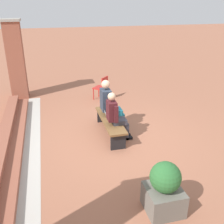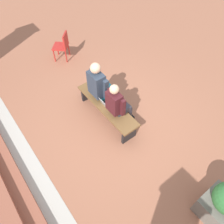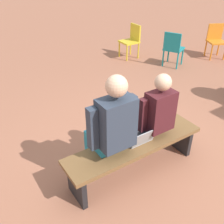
{
  "view_description": "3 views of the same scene",
  "coord_description": "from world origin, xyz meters",
  "px_view_note": "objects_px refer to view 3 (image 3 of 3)",
  "views": [
    {
      "loc": [
        -5.78,
        1.59,
        3.33
      ],
      "look_at": [
        0.44,
        0.0,
        0.56
      ],
      "focal_mm": 42.0,
      "sensor_mm": 36.0,
      "label": 1
    },
    {
      "loc": [
        -2.42,
        2.02,
        4.12
      ],
      "look_at": [
        -0.1,
        0.24,
        0.64
      ],
      "focal_mm": 35.0,
      "sensor_mm": 36.0,
      "label": 2
    },
    {
      "loc": [
        1.87,
        2.02,
        2.41
      ],
      "look_at": [
        0.63,
        0.12,
        1.02
      ],
      "focal_mm": 42.0,
      "sensor_mm": 36.0,
      "label": 3
    }
  ],
  "objects_px": {
    "laptop": "(139,139)",
    "plastic_chair_far_left": "(132,39)",
    "bench": "(135,149)",
    "person_adult": "(110,128)",
    "plastic_chair_foreground": "(216,39)",
    "plastic_chair_near_bench_left": "(173,47)",
    "person_student": "(153,116)"
  },
  "relations": [
    {
      "from": "person_adult",
      "to": "plastic_chair_foreground",
      "type": "distance_m",
      "value": 5.17
    },
    {
      "from": "bench",
      "to": "person_adult",
      "type": "bearing_deg",
      "value": -13.13
    },
    {
      "from": "person_adult",
      "to": "plastic_chair_far_left",
      "type": "bearing_deg",
      "value": -130.04
    },
    {
      "from": "laptop",
      "to": "plastic_chair_far_left",
      "type": "height_order",
      "value": "plastic_chair_far_left"
    },
    {
      "from": "person_student",
      "to": "plastic_chair_near_bench_left",
      "type": "bearing_deg",
      "value": -138.76
    },
    {
      "from": "plastic_chair_near_bench_left",
      "to": "plastic_chair_far_left",
      "type": "bearing_deg",
      "value": -68.72
    },
    {
      "from": "laptop",
      "to": "plastic_chair_foreground",
      "type": "height_order",
      "value": "plastic_chair_foreground"
    },
    {
      "from": "person_adult",
      "to": "plastic_chair_near_bench_left",
      "type": "xyz_separation_m",
      "value": [
        -3.25,
        -2.3,
        -0.27
      ]
    },
    {
      "from": "plastic_chair_far_left",
      "to": "person_adult",
      "type": "bearing_deg",
      "value": 49.96
    },
    {
      "from": "plastic_chair_foreground",
      "to": "plastic_chair_far_left",
      "type": "bearing_deg",
      "value": -32.58
    },
    {
      "from": "plastic_chair_foreground",
      "to": "plastic_chair_near_bench_left",
      "type": "bearing_deg",
      "value": -4.15
    },
    {
      "from": "person_adult",
      "to": "plastic_chair_far_left",
      "type": "xyz_separation_m",
      "value": [
        -2.83,
        -3.37,
        -0.27
      ]
    },
    {
      "from": "bench",
      "to": "person_adult",
      "type": "height_order",
      "value": "person_adult"
    },
    {
      "from": "plastic_chair_far_left",
      "to": "plastic_chair_foreground",
      "type": "height_order",
      "value": "same"
    },
    {
      "from": "person_student",
      "to": "person_adult",
      "type": "xyz_separation_m",
      "value": [
        0.62,
        -0.01,
        0.06
      ]
    },
    {
      "from": "person_student",
      "to": "person_adult",
      "type": "distance_m",
      "value": 0.62
    },
    {
      "from": "plastic_chair_near_bench_left",
      "to": "plastic_chair_foreground",
      "type": "bearing_deg",
      "value": 175.85
    },
    {
      "from": "bench",
      "to": "plastic_chair_near_bench_left",
      "type": "xyz_separation_m",
      "value": [
        -2.95,
        -2.37,
        0.13
      ]
    },
    {
      "from": "plastic_chair_foreground",
      "to": "bench",
      "type": "bearing_deg",
      "value": 27.41
    },
    {
      "from": "person_adult",
      "to": "plastic_chair_far_left",
      "type": "relative_size",
      "value": 1.69
    },
    {
      "from": "laptop",
      "to": "plastic_chair_far_left",
      "type": "xyz_separation_m",
      "value": [
        -2.48,
        -3.46,
        -0.02
      ]
    },
    {
      "from": "person_adult",
      "to": "laptop",
      "type": "relative_size",
      "value": 4.43
    },
    {
      "from": "bench",
      "to": "laptop",
      "type": "height_order",
      "value": "laptop"
    },
    {
      "from": "bench",
      "to": "person_student",
      "type": "height_order",
      "value": "person_student"
    },
    {
      "from": "bench",
      "to": "plastic_chair_far_left",
      "type": "height_order",
      "value": "plastic_chair_far_left"
    },
    {
      "from": "laptop",
      "to": "plastic_chair_foreground",
      "type": "distance_m",
      "value": 4.88
    },
    {
      "from": "bench",
      "to": "person_adult",
      "type": "xyz_separation_m",
      "value": [
        0.31,
        -0.07,
        0.39
      ]
    },
    {
      "from": "bench",
      "to": "plastic_chair_far_left",
      "type": "xyz_separation_m",
      "value": [
        -2.53,
        -3.45,
        0.13
      ]
    },
    {
      "from": "person_student",
      "to": "plastic_chair_near_bench_left",
      "type": "xyz_separation_m",
      "value": [
        -2.63,
        -2.31,
        -0.21
      ]
    },
    {
      "from": "plastic_chair_far_left",
      "to": "plastic_chair_near_bench_left",
      "type": "bearing_deg",
      "value": 111.28
    },
    {
      "from": "bench",
      "to": "person_adult",
      "type": "distance_m",
      "value": 0.5
    },
    {
      "from": "person_student",
      "to": "bench",
      "type": "bearing_deg",
      "value": 11.45
    }
  ]
}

